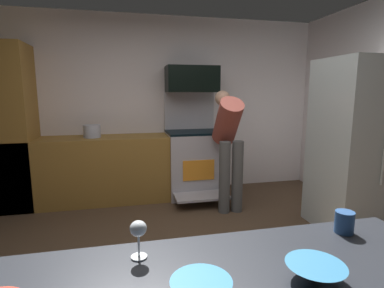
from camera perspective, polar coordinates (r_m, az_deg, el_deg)
name	(u,v)px	position (r m, az deg, el deg)	size (l,w,h in m)	color
ground_plane	(186,275)	(2.74, -1.20, -23.60)	(5.20, 4.80, 0.02)	#4F3928
wall_back	(154,106)	(4.62, -7.11, 7.15)	(5.20, 0.12, 2.60)	silver
lower_cabinet_run	(93,170)	(4.38, -18.23, -4.65)	(2.40, 0.60, 0.90)	olive
cabinet_column	(8,128)	(4.49, -31.45, 2.55)	(0.60, 0.60, 2.10)	olive
oven_range	(193,161)	(4.44, 0.25, -3.20)	(0.76, 1.00, 1.50)	#B6B1B8
microwave	(192,79)	(4.42, -0.02, 12.16)	(0.74, 0.38, 0.37)	black
refrigerator	(359,146)	(3.75, 29.02, -0.29)	(0.83, 0.75, 1.85)	#B4BEBD
person_cook	(228,140)	(3.85, 6.89, 0.76)	(0.31, 0.61, 1.53)	#525252
mixing_bowl_small	(315,273)	(1.11, 22.25, -21.61)	(0.19, 0.19, 0.06)	teal
wine_glass_mid	(138,231)	(1.14, -10.12, -15.95)	(0.06, 0.06, 0.14)	silver
mug_coffee	(344,222)	(1.49, 26.86, -13.04)	(0.08, 0.08, 0.09)	#2B5089
stock_pot	(92,131)	(4.28, -18.39, 2.32)	(0.23, 0.23, 0.17)	#B4B7C8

